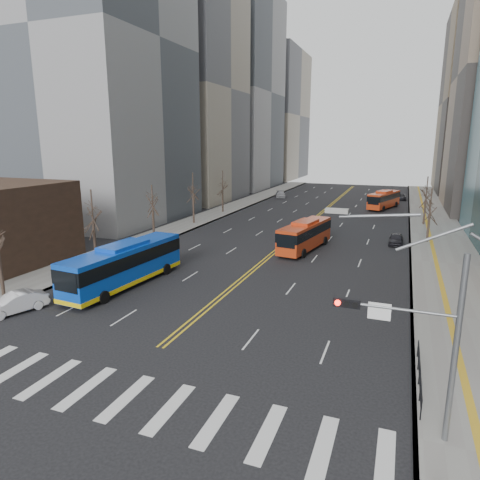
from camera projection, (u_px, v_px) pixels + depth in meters
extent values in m
plane|color=black|center=(106.00, 393.00, 20.91)|extent=(220.00, 220.00, 0.00)
cube|color=gray|center=(438.00, 235.00, 55.77)|extent=(7.00, 130.00, 0.15)
cube|color=gray|center=(203.00, 218.00, 67.58)|extent=(5.00, 130.00, 0.15)
cube|color=silver|center=(15.00, 370.00, 22.96)|extent=(0.70, 4.00, 0.01)
cube|color=silver|center=(50.00, 379.00, 22.14)|extent=(0.70, 4.00, 0.01)
cube|color=silver|center=(86.00, 388.00, 21.32)|extent=(0.70, 4.00, 0.01)
cube|color=silver|center=(126.00, 398.00, 20.50)|extent=(0.70, 4.00, 0.01)
cube|color=silver|center=(169.00, 408.00, 19.68)|extent=(0.70, 4.00, 0.01)
cube|color=silver|center=(216.00, 420.00, 18.86)|extent=(0.70, 4.00, 0.01)
cube|color=silver|center=(267.00, 433.00, 18.04)|extent=(0.70, 4.00, 0.01)
cube|color=silver|center=(324.00, 447.00, 17.21)|extent=(0.70, 4.00, 0.01)
cube|color=silver|center=(385.00, 462.00, 16.39)|extent=(0.70, 4.00, 0.01)
cube|color=gold|center=(317.00, 215.00, 71.04)|extent=(0.15, 100.00, 0.01)
cube|color=gold|center=(320.00, 215.00, 70.90)|extent=(0.15, 100.00, 0.01)
cube|color=gray|center=(94.00, 43.00, 62.22)|extent=(22.00, 24.00, 52.00)
cube|color=gray|center=(181.00, 91.00, 86.79)|extent=(22.00, 22.00, 44.00)
cube|color=gray|center=(234.00, 94.00, 110.56)|extent=(20.00, 26.00, 48.00)
cube|color=gray|center=(273.00, 116.00, 140.24)|extent=(18.00, 30.00, 40.00)
cylinder|color=slate|center=(455.00, 353.00, 16.55)|extent=(0.24, 0.24, 8.00)
cylinder|color=slate|center=(397.00, 309.00, 16.99)|extent=(4.50, 0.12, 0.12)
cube|color=black|center=(347.00, 302.00, 17.67)|extent=(1.10, 0.28, 0.38)
cylinder|color=#FF190C|center=(338.00, 303.00, 17.64)|extent=(0.24, 0.08, 0.24)
cylinder|color=black|center=(346.00, 304.00, 17.52)|extent=(0.24, 0.08, 0.24)
cylinder|color=black|center=(355.00, 305.00, 17.40)|extent=(0.24, 0.08, 0.24)
cube|color=white|center=(379.00, 311.00, 17.26)|extent=(0.90, 0.06, 0.70)
cube|color=#999993|center=(337.00, 211.00, 17.02)|extent=(0.90, 0.35, 0.18)
cube|color=black|center=(420.00, 366.00, 21.14)|extent=(0.04, 6.00, 0.04)
cylinder|color=black|center=(421.00, 410.00, 18.53)|extent=(0.06, 0.06, 1.00)
cylinder|color=black|center=(420.00, 391.00, 19.89)|extent=(0.06, 0.06, 1.00)
cylinder|color=black|center=(419.00, 375.00, 21.26)|extent=(0.06, 0.06, 1.00)
cylinder|color=black|center=(419.00, 361.00, 22.62)|extent=(0.06, 0.06, 1.00)
cylinder|color=black|center=(418.00, 349.00, 23.99)|extent=(0.06, 0.06, 1.00)
cylinder|color=#32261F|center=(1.00, 274.00, 33.33)|extent=(0.28, 0.28, 3.75)
cylinder|color=#32261F|center=(95.00, 243.00, 43.32)|extent=(0.28, 0.28, 3.90)
cylinder|color=#32261F|center=(154.00, 225.00, 53.37)|extent=(0.28, 0.28, 3.60)
cylinder|color=#32261F|center=(194.00, 210.00, 63.33)|extent=(0.28, 0.28, 4.00)
cylinder|color=#32261F|center=(223.00, 202.00, 73.37)|extent=(0.28, 0.28, 3.80)
cylinder|color=#32261F|center=(428.00, 229.00, 51.36)|extent=(0.28, 0.28, 3.50)
cylinder|color=#32261F|center=(425.00, 212.00, 62.26)|extent=(0.28, 0.28, 3.75)
cube|color=blue|center=(125.00, 264.00, 36.11)|extent=(3.65, 12.83, 3.03)
cube|color=black|center=(124.00, 258.00, 35.97)|extent=(3.71, 12.86, 1.08)
cube|color=blue|center=(124.00, 246.00, 35.74)|extent=(2.46, 4.59, 0.40)
cube|color=yellow|center=(126.00, 279.00, 36.40)|extent=(3.71, 12.86, 0.35)
cylinder|color=black|center=(78.00, 292.00, 33.40)|extent=(0.38, 1.02, 1.00)
cylinder|color=black|center=(104.00, 297.00, 32.30)|extent=(0.38, 1.02, 1.00)
cylinder|color=black|center=(143.00, 266.00, 40.53)|extent=(0.38, 1.02, 1.00)
cylinder|color=black|center=(166.00, 269.00, 39.42)|extent=(0.38, 1.02, 1.00)
cube|color=#BE3614|center=(305.00, 235.00, 48.08)|extent=(4.06, 10.77, 2.71)
cube|color=black|center=(305.00, 230.00, 47.96)|extent=(4.12, 10.80, 0.98)
cube|color=#BE3614|center=(305.00, 222.00, 47.75)|extent=(2.48, 3.94, 0.40)
cylinder|color=black|center=(283.00, 250.00, 46.10)|extent=(0.46, 1.04, 1.00)
cylinder|color=black|center=(303.00, 253.00, 44.93)|extent=(0.46, 1.04, 1.00)
cylinder|color=black|center=(306.00, 239.00, 51.78)|extent=(0.46, 1.04, 1.00)
cylinder|color=black|center=(325.00, 241.00, 50.61)|extent=(0.46, 1.04, 1.00)
cube|color=#BE3614|center=(384.00, 200.00, 77.59)|extent=(5.26, 10.53, 2.64)
cube|color=black|center=(384.00, 197.00, 77.47)|extent=(5.33, 10.56, 0.96)
cube|color=#BE3614|center=(384.00, 192.00, 77.27)|extent=(2.85, 3.99, 0.40)
cylinder|color=black|center=(370.00, 207.00, 76.03)|extent=(0.58, 1.04, 1.00)
cylinder|color=black|center=(383.00, 209.00, 74.62)|extent=(0.58, 1.04, 1.00)
cylinder|color=black|center=(383.00, 203.00, 81.08)|extent=(0.58, 1.04, 1.00)
cylinder|color=black|center=(396.00, 204.00, 79.68)|extent=(0.58, 1.04, 1.00)
imported|color=silver|center=(15.00, 303.00, 30.55)|extent=(3.02, 4.63, 1.44)
imported|color=black|center=(396.00, 239.00, 50.73)|extent=(1.64, 3.97, 1.34)
imported|color=#9D9DA2|center=(280.00, 194.00, 93.09)|extent=(3.39, 5.17, 1.39)
imported|color=black|center=(401.00, 197.00, 89.42)|extent=(2.22, 4.46, 1.21)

